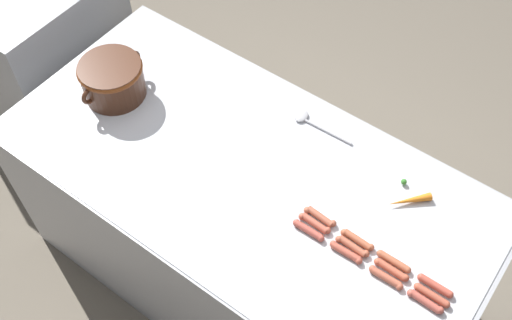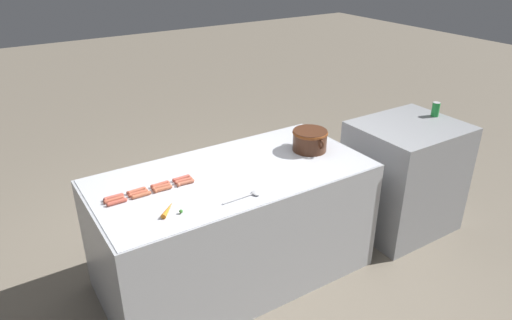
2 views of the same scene
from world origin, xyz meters
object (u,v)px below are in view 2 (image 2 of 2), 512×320
Objects in this scene: back_cabinet at (403,177)px; hot_dog_9 at (141,195)px; bean_pot at (310,139)px; hot_dog_4 at (114,200)px; hot_dog_2 at (160,184)px; hot_dog_1 at (136,191)px; hot_dog_10 at (163,189)px; hot_dog_0 at (114,197)px; hot_dog_6 at (161,187)px; hot_dog_7 at (183,180)px; hot_dog_5 at (138,193)px; soda_can at (436,109)px; hot_dog_3 at (181,178)px; serving_spoon at (250,195)px; hot_dog_8 at (117,202)px; hot_dog_11 at (185,183)px; carrot at (169,209)px.

back_cabinet is 2.32m from hot_dog_9.
back_cabinet is 2.90× the size of bean_pot.
hot_dog_4 is at bearing -102.25° from hot_dog_9.
hot_dog_2 is 1.00× the size of hot_dog_4.
hot_dog_1 and hot_dog_10 have the same top height.
hot_dog_0 and hot_dog_1 have the same top height.
hot_dog_7 is (0.00, 0.16, 0.00)m from hot_dog_6.
back_cabinet is 2.49m from hot_dog_4.
hot_dog_4 is at bearing -77.72° from hot_dog_1.
hot_dog_1 is at bearing 178.86° from hot_dog_5.
soda_can is at bearing 84.26° from hot_dog_2.
hot_dog_3 is 0.32m from hot_dog_5.
bean_pot is 1.27× the size of serving_spoon.
hot_dog_6 is 0.31m from hot_dog_8.
hot_dog_2 and hot_dog_5 have the same top height.
hot_dog_11 is (0.07, 0.47, 0.00)m from hot_dog_0.
soda_can is at bearing 91.87° from carrot.
hot_dog_4 is at bearing -94.42° from hot_dog_11.
hot_dog_0 and hot_dog_4 have the same top height.
hot_dog_0 is 0.41m from carrot.
hot_dog_4 is at bearing -96.36° from hot_dog_10.
hot_dog_2 is 0.32m from hot_dog_8.
hot_dog_2 is 2.47m from soda_can.
hot_dog_2 is 1.00× the size of hot_dog_10.
hot_dog_6 is at bearing 97.03° from hot_dog_8.
hot_dog_11 is (-0.00, 0.47, 0.00)m from hot_dog_8.
hot_dog_2 is 0.17m from hot_dog_11.
hot_dog_8 is at bearing -89.21° from hot_dog_10.
hot_dog_0 is 0.07m from hot_dog_8.
hot_dog_8 is (0.07, -0.00, 0.00)m from hot_dog_0.
bean_pot is (0.08, 1.36, 0.08)m from hot_dog_1.
carrot reaches higher than hot_dog_4.
serving_spoon is (0.36, 0.75, -0.01)m from hot_dog_8.
carrot is at bearing -34.81° from hot_dog_3.
serving_spoon is at bearing -65.12° from bean_pot.
hot_dog_7 is 0.31m from hot_dog_9.
carrot reaches higher than hot_dog_7.
back_cabinet reaches higher than hot_dog_5.
hot_dog_9 is at bearing -83.63° from hot_dog_7.
carrot is at bearing -14.80° from hot_dog_10.
hot_dog_11 is at bearing -142.50° from serving_spoon.
hot_dog_7 is at bearing 94.61° from hot_dog_8.
hot_dog_6 is at bearing 178.56° from hot_dog_10.
carrot reaches higher than serving_spoon.
hot_dog_8 is at bearing -64.09° from hot_dog_1.
hot_dog_5 and hot_dog_10 have the same top height.
hot_dog_11 is (0.04, 0.16, 0.00)m from hot_dog_6.
bean_pot is (0.05, 1.21, 0.08)m from hot_dog_6.
hot_dog_7 is 0.50× the size of serving_spoon.
hot_dog_5 is 1.00× the size of hot_dog_10.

